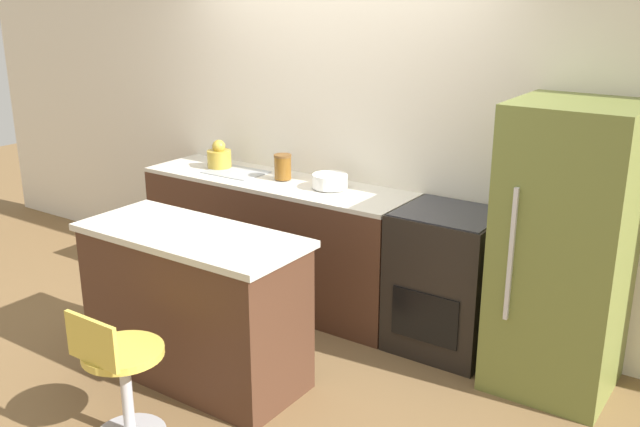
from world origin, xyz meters
TOP-DOWN VIEW (x-y plane):
  - ground_plane at (0.00, 0.00)m, footprint 14.00×14.00m
  - wall_back at (0.00, 0.64)m, footprint 8.00×0.06m
  - back_counter at (-0.32, 0.31)m, footprint 2.13×0.59m
  - kitchen_island at (-0.01, -0.88)m, footprint 1.41×0.61m
  - oven_range at (1.08, 0.31)m, footprint 0.64×0.60m
  - refrigerator at (1.81, 0.27)m, footprint 0.69×0.70m
  - stool_chair at (0.14, -1.58)m, footprint 0.42×0.42m
  - kettle at (-0.89, 0.35)m, footprint 0.19×0.19m
  - mixing_bowl at (0.14, 0.35)m, footprint 0.25×0.25m
  - canister_jar at (-0.27, 0.35)m, footprint 0.13×0.13m

SIDE VIEW (x-z plane):
  - ground_plane at x=0.00m, z-range 0.00..0.00m
  - stool_chair at x=0.14m, z-range -0.01..0.76m
  - back_counter at x=-0.32m, z-range 0.00..0.94m
  - kitchen_island at x=-0.01m, z-range 0.00..0.93m
  - oven_range at x=1.08m, z-range 0.00..0.94m
  - refrigerator at x=1.81m, z-range 0.00..1.70m
  - mixing_bowl at x=0.14m, z-range 0.94..1.04m
  - kettle at x=-0.89m, z-range 0.92..1.13m
  - canister_jar at x=-0.27m, z-range 0.94..1.12m
  - wall_back at x=0.00m, z-range 0.00..2.60m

